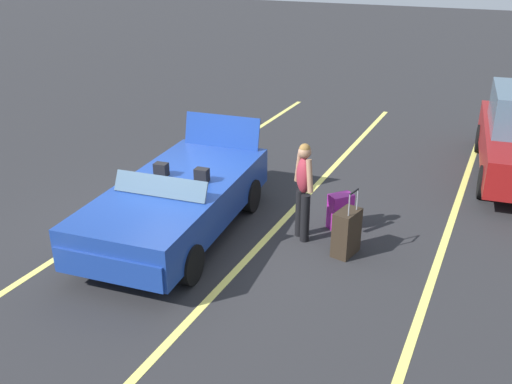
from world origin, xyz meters
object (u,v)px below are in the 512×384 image
convertible_car (172,207)px  suitcase_medium_bright (340,211)px  suitcase_large_black (346,233)px  traveler_person (303,186)px

convertible_car → suitcase_medium_bright: bearing=118.4°
suitcase_large_black → traveler_person: 1.00m
suitcase_large_black → suitcase_medium_bright: (-0.82, -0.35, -0.06)m
suitcase_large_black → traveler_person: (-0.20, -0.80, 0.56)m
suitcase_medium_bright → suitcase_large_black: bearing=-27.3°
convertible_car → traveler_person: 2.15m
convertible_car → suitcase_medium_bright: convertible_car is taller
suitcase_large_black → traveler_person: bearing=-2.3°
suitcase_large_black → suitcase_medium_bright: 0.90m
suitcase_large_black → suitcase_medium_bright: size_ratio=1.77×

